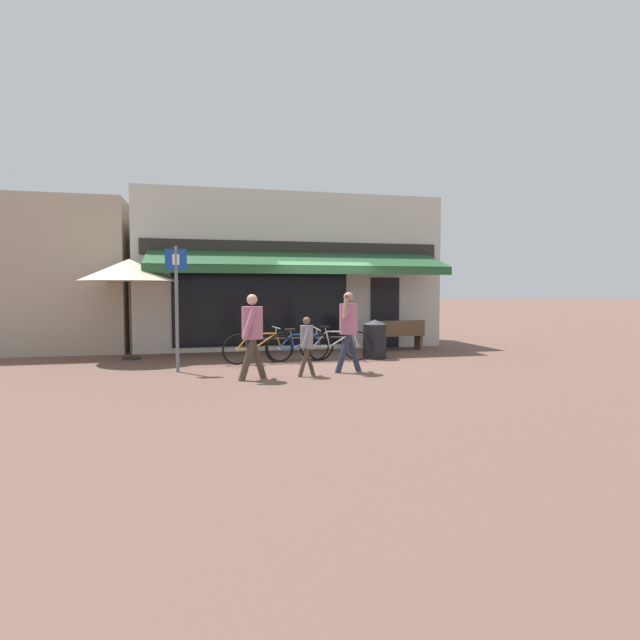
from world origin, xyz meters
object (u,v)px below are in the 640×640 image
bicycle_orange (259,347)px  pedestrian_child (307,340)px  bicycle_silver (336,345)px  pedestrian_second_adult (252,328)px  litter_bin (375,339)px  bicycle_blue (300,347)px  cafe_parasol (129,270)px  park_bench (397,334)px  parking_sign (177,296)px  pedestrian_adult (348,323)px

bicycle_orange → pedestrian_child: pedestrian_child is taller
bicycle_silver → pedestrian_child: (-1.14, -1.98, 0.34)m
pedestrian_second_adult → litter_bin: 4.04m
bicycle_blue → pedestrian_child: (-0.25, -1.99, 0.36)m
bicycle_silver → pedestrian_child: size_ratio=1.49×
cafe_parasol → park_bench: (7.18, 0.19, -1.75)m
pedestrian_second_adult → parking_sign: 2.01m
bicycle_orange → park_bench: 4.44m
cafe_parasol → litter_bin: bearing=-11.5°
parking_sign → pedestrian_adult: bearing=-13.2°
parking_sign → cafe_parasol: parking_sign is taller
litter_bin → park_bench: bearing=49.9°
pedestrian_child → cafe_parasol: size_ratio=0.48×
litter_bin → bicycle_orange: bearing=-176.0°
parking_sign → bicycle_orange: bearing=24.9°
bicycle_blue → pedestrian_child: 2.04m
pedestrian_adult → parking_sign: parking_sign is taller
bicycle_orange → cafe_parasol: cafe_parasol is taller
bicycle_silver → litter_bin: 1.08m
pedestrian_adult → park_bench: 4.13m
bicycle_orange → pedestrian_child: bearing=-82.5°
pedestrian_second_adult → litter_bin: (3.30, 2.28, -0.50)m
bicycle_blue → park_bench: park_bench is taller
cafe_parasol → park_bench: 7.39m
pedestrian_adult → cafe_parasol: bearing=-22.9°
parking_sign → park_bench: size_ratio=1.62×
bicycle_blue → bicycle_silver: bearing=-7.8°
bicycle_blue → bicycle_silver: 0.90m
bicycle_blue → cafe_parasol: size_ratio=0.70×
pedestrian_adult → park_bench: (2.43, 3.28, -0.57)m
bicycle_silver → pedestrian_adult: pedestrian_adult is taller
litter_bin → bicycle_silver: bearing=-171.2°
pedestrian_second_adult → parking_sign: parking_sign is taller
cafe_parasol → parking_sign: bearing=-61.6°
bicycle_blue → parking_sign: 3.20m
pedestrian_child → park_bench: 4.92m
pedestrian_second_adult → cafe_parasol: (-2.69, 3.51, 1.22)m
bicycle_blue → litter_bin: (1.96, 0.16, 0.13)m
pedestrian_child → pedestrian_second_adult: (-1.10, -0.13, 0.27)m
litter_bin → pedestrian_adult: bearing=-123.7°
bicycle_silver → parking_sign: parking_sign is taller
litter_bin → parking_sign: size_ratio=0.37×
bicycle_blue → litter_bin: size_ratio=1.77×
bicycle_silver → cafe_parasol: (-4.93, 1.39, 1.83)m
pedestrian_adult → cafe_parasol: cafe_parasol is taller
bicycle_blue → pedestrian_adult: pedestrian_adult is taller
pedestrian_adult → cafe_parasol: 5.79m
bicycle_orange → pedestrian_second_adult: pedestrian_second_adult is taller
bicycle_silver → pedestrian_second_adult: size_ratio=1.07×
litter_bin → parking_sign: parking_sign is taller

